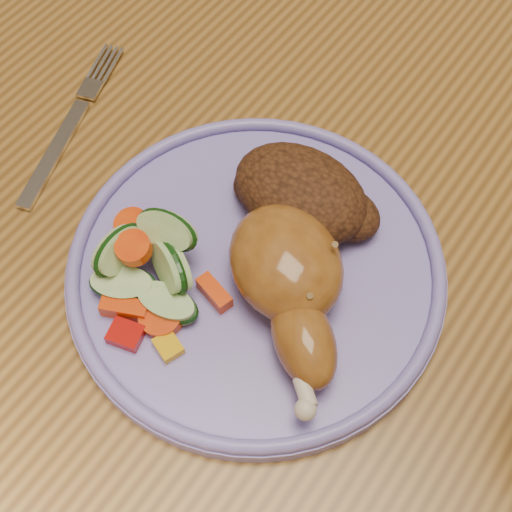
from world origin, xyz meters
name	(u,v)px	position (x,y,z in m)	size (l,w,h in m)	color
ground	(317,439)	(0.00, 0.00, 0.00)	(4.00, 4.00, 0.00)	brown
dining_table	(373,229)	(0.00, 0.00, 0.67)	(0.90, 1.40, 0.75)	olive
plate	(256,271)	(-0.03, -0.13, 0.76)	(0.27, 0.27, 0.01)	#7C6EC4
plate_rim	(256,263)	(-0.03, -0.13, 0.77)	(0.27, 0.27, 0.01)	#7C6EC4
chicken_leg	(290,281)	(0.00, -0.14, 0.78)	(0.14, 0.14, 0.05)	#94591F
rice_pilaf	(303,195)	(-0.03, -0.07, 0.78)	(0.11, 0.08, 0.05)	#462511
vegetable_pile	(149,271)	(-0.08, -0.19, 0.78)	(0.11, 0.10, 0.05)	#A50A05
fork	(68,129)	(-0.23, -0.12, 0.75)	(0.06, 0.15, 0.00)	silver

